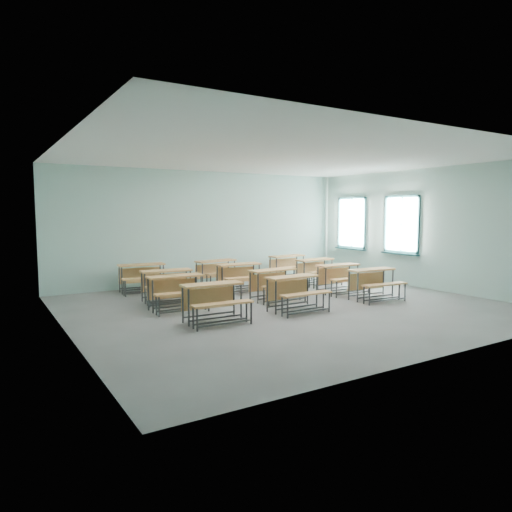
% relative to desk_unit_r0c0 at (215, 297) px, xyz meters
% --- Properties ---
extents(room, '(9.04, 8.04, 3.24)m').
position_rel_desk_unit_r0c0_xyz_m(room, '(2.10, 0.53, 1.12)').
color(room, slate).
rests_on(room, ground).
extents(desk_unit_r0c0, '(1.18, 0.82, 0.72)m').
position_rel_desk_unit_r0c0_xyz_m(desk_unit_r0c0, '(0.00, 0.00, 0.00)').
color(desk_unit_r0c0, '#B97C42').
rests_on(desk_unit_r0c0, ground).
extents(desk_unit_r0c1, '(1.16, 0.79, 0.72)m').
position_rel_desk_unit_r0c0_xyz_m(desk_unit_r0c1, '(1.86, 0.00, 0.00)').
color(desk_unit_r0c1, '#B97C42').
rests_on(desk_unit_r0c1, ground).
extents(desk_unit_r0c2, '(1.20, 0.85, 0.72)m').
position_rel_desk_unit_r0c0_xyz_m(desk_unit_r0c2, '(4.13, 0.01, 0.00)').
color(desk_unit_r0c2, '#B97C42').
rests_on(desk_unit_r0c2, ground).
extents(desk_unit_r1c0, '(1.17, 0.81, 0.72)m').
position_rel_desk_unit_r0c0_xyz_m(desk_unit_r1c0, '(-0.20, 1.38, 0.00)').
color(desk_unit_r1c0, '#B97C42').
rests_on(desk_unit_r1c0, ground).
extents(desk_unit_r1c1, '(1.21, 0.86, 0.72)m').
position_rel_desk_unit_r0c0_xyz_m(desk_unit_r1c1, '(2.12, 1.14, 0.00)').
color(desk_unit_r1c1, '#B97C42').
rests_on(desk_unit_r1c1, ground).
extents(desk_unit_r1c2, '(1.15, 0.78, 0.72)m').
position_rel_desk_unit_r0c0_xyz_m(desk_unit_r1c2, '(4.07, 1.08, 0.00)').
color(desk_unit_r1c2, '#B97C42').
rests_on(desk_unit_r1c2, ground).
extents(desk_unit_r2c0, '(1.22, 0.87, 0.72)m').
position_rel_desk_unit_r0c0_xyz_m(desk_unit_r2c0, '(-0.04, 2.32, 0.00)').
color(desk_unit_r2c0, '#B97C42').
rests_on(desk_unit_r2c0, ground).
extents(desk_unit_r2c1, '(1.19, 0.83, 0.72)m').
position_rel_desk_unit_r0c0_xyz_m(desk_unit_r2c1, '(2.00, 2.56, 0.00)').
color(desk_unit_r2c1, '#B97C42').
rests_on(desk_unit_r2c1, ground).
extents(desk_unit_r2c2, '(1.20, 0.85, 0.72)m').
position_rel_desk_unit_r0c0_xyz_m(desk_unit_r2c2, '(4.41, 2.44, 0.00)').
color(desk_unit_r2c2, '#B97C42').
rests_on(desk_unit_r2c2, ground).
extents(desk_unit_r3c0, '(1.20, 0.85, 0.72)m').
position_rel_desk_unit_r0c0_xyz_m(desk_unit_r3c0, '(-0.15, 3.79, 0.00)').
color(desk_unit_r3c0, '#B97C42').
rests_on(desk_unit_r3c0, ground).
extents(desk_unit_r3c1, '(1.24, 0.91, 0.72)m').
position_rel_desk_unit_r0c0_xyz_m(desk_unit_r3c1, '(1.89, 3.62, 0.00)').
color(desk_unit_r3c1, '#B97C42').
rests_on(desk_unit_r3c1, ground).
extents(desk_unit_r3c2, '(1.20, 0.85, 0.72)m').
position_rel_desk_unit_r0c0_xyz_m(desk_unit_r3c2, '(4.36, 3.72, 0.00)').
color(desk_unit_r3c2, '#B97C42').
rests_on(desk_unit_r3c2, ground).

